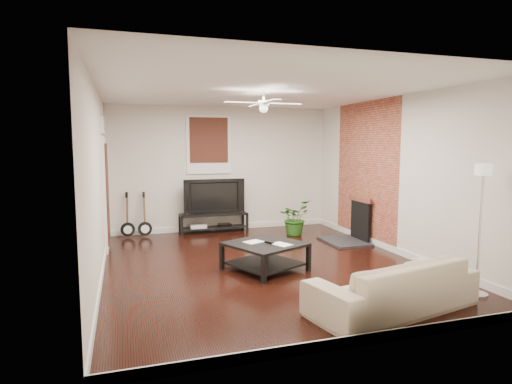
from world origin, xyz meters
TOP-DOWN VIEW (x-y plane):
  - room at (0.00, 0.00)m, footprint 5.01×6.01m
  - brick_accent at (2.49, 1.00)m, footprint 0.02×2.20m
  - fireplace at (2.20, 1.00)m, footprint 0.80×1.10m
  - window_back at (-0.30, 2.97)m, footprint 1.00×0.06m
  - door_left at (-2.46, 1.90)m, footprint 0.08×1.00m
  - tv_stand at (-0.25, 2.78)m, footprint 1.51×0.40m
  - tv at (-0.25, 2.80)m, footprint 1.35×0.18m
  - coffee_table at (-0.07, -0.29)m, footprint 1.36×1.36m
  - sofa at (0.85, -2.30)m, footprint 2.24×1.26m
  - floor_lamp at (2.20, -2.20)m, footprint 0.34×0.34m
  - potted_plant at (1.37, 1.97)m, footprint 0.90×0.88m
  - guitar_left at (-2.09, 2.75)m, footprint 0.32×0.25m
  - guitar_right at (-1.74, 2.72)m, footprint 0.31×0.22m
  - ceiling_fan at (0.00, 0.00)m, footprint 1.24×1.24m

SIDE VIEW (x-z plane):
  - tv_stand at x=-0.25m, z-range 0.00..0.42m
  - coffee_table at x=-0.07m, z-range 0.00..0.43m
  - sofa at x=0.85m, z-range 0.00..0.62m
  - potted_plant at x=1.37m, z-range 0.00..0.76m
  - fireplace at x=2.20m, z-range 0.00..0.92m
  - guitar_left at x=-2.09m, z-range 0.00..0.96m
  - guitar_right at x=-1.74m, z-range 0.00..0.96m
  - tv at x=-0.25m, z-range 0.42..1.20m
  - floor_lamp at x=2.20m, z-range 0.00..1.72m
  - door_left at x=-2.46m, z-range 0.00..2.50m
  - room at x=0.00m, z-range 0.00..2.80m
  - brick_accent at x=2.49m, z-range 0.00..2.80m
  - window_back at x=-0.30m, z-range 1.30..2.60m
  - ceiling_fan at x=0.00m, z-range 2.44..2.76m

